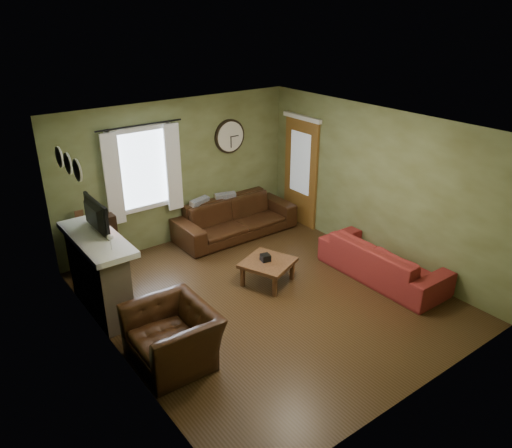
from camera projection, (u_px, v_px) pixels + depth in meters
floor at (266, 297)px, 7.56m from camera, size 4.60×5.20×0.00m
ceiling at (268, 128)px, 6.50m from camera, size 4.60×5.20×0.00m
wall_left at (111, 266)px, 5.78m from camera, size 0.00×5.20×2.60m
wall_right at (376, 186)px, 8.28m from camera, size 0.00×5.20×2.60m
wall_back at (178, 172)px, 8.93m from camera, size 4.60×0.00×2.60m
wall_front at (422, 300)px, 5.13m from camera, size 4.60×0.00×2.60m
fireplace at (99, 277)px, 7.03m from camera, size 0.40×1.40×1.10m
firebox at (114, 288)px, 7.24m from camera, size 0.04×0.60×0.55m
mantel at (96, 239)px, 6.81m from camera, size 0.58×1.60×0.08m
tv at (91, 221)px, 6.84m from camera, size 0.08×0.60×0.35m
tv_screen at (97, 215)px, 6.86m from camera, size 0.02×0.62×0.36m
medallion_left at (77, 170)px, 5.98m from camera, size 0.28×0.28×0.03m
medallion_mid at (68, 163)px, 6.24m from camera, size 0.28×0.28×0.03m
medallion_right at (59, 157)px, 6.50m from camera, size 0.28×0.28×0.03m
window_pane at (142, 169)px, 8.46m from camera, size 1.00×0.02×1.30m
curtain_rod at (140, 125)px, 8.07m from camera, size 0.03×0.03×1.50m
curtain_left at (113, 180)px, 8.10m from camera, size 0.28×0.04×1.55m
curtain_right at (173, 168)px, 8.70m from camera, size 0.28×0.04×1.55m
wall_clock at (230, 137)px, 9.29m from camera, size 0.64×0.06×0.64m
door at (301, 173)px, 9.72m from camera, size 0.05×0.90×2.10m
bookshelf at (93, 244)px, 8.19m from camera, size 0.77×0.33×0.92m
book at (90, 216)px, 7.98m from camera, size 0.17×0.23×0.02m
sofa_brown at (235, 218)px, 9.46m from camera, size 2.33×0.91×0.68m
pillow_left at (225, 203)px, 9.63m from camera, size 0.42×0.22×0.41m
pillow_right at (199, 209)px, 9.34m from camera, size 0.44×0.23×0.42m
sofa_red at (383, 260)px, 7.99m from camera, size 0.83×2.13×0.62m
armchair at (173, 336)px, 6.11m from camera, size 0.96×1.10×0.70m
coffee_table at (268, 272)px, 7.88m from camera, size 0.94×0.94×0.38m
tissue_box at (265, 260)px, 7.82m from camera, size 0.16×0.16×0.11m
wine_glass_a at (111, 243)px, 6.37m from camera, size 0.08×0.08×0.21m
wine_glass_b at (110, 242)px, 6.39m from camera, size 0.07×0.07×0.20m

